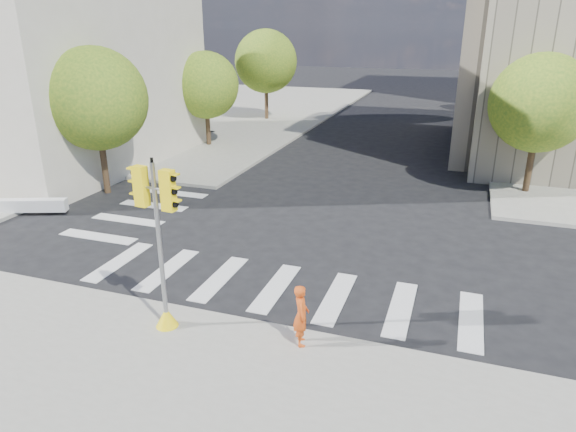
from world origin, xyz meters
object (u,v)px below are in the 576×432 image
object	(u,v)px
lamp_far	(522,63)
photographer	(301,315)
lamp_near	(544,82)
traffic_signal	(161,260)

from	to	relation	value
lamp_far	photographer	world-z (taller)	lamp_far
lamp_near	photographer	world-z (taller)	lamp_near
lamp_far	traffic_signal	size ratio (longest dim) A/B	1.89
lamp_far	traffic_signal	world-z (taller)	lamp_far
photographer	lamp_far	bearing A→B (deg)	-34.75
lamp_far	traffic_signal	xyz separation A→B (m)	(-9.87, -32.98, -2.62)
lamp_far	photographer	xyz separation A→B (m)	(-6.50, -32.60, -3.67)
lamp_near	photographer	size ratio (longest dim) A/B	5.36
traffic_signal	lamp_far	bearing A→B (deg)	79.40
photographer	traffic_signal	bearing A→B (deg)	72.92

